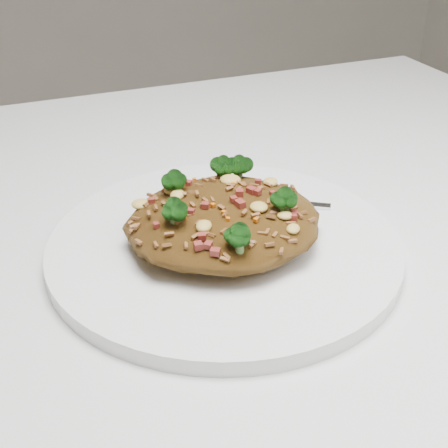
% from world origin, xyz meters
% --- Properties ---
extents(dining_table, '(1.20, 0.80, 0.75)m').
position_xyz_m(dining_table, '(0.00, 0.00, 0.66)').
color(dining_table, silver).
rests_on(dining_table, ground).
extents(plate, '(0.30, 0.30, 0.01)m').
position_xyz_m(plate, '(0.08, -0.06, 0.76)').
color(plate, white).
rests_on(plate, dining_table).
extents(fried_rice, '(0.17, 0.15, 0.06)m').
position_xyz_m(fried_rice, '(0.08, -0.06, 0.79)').
color(fried_rice, brown).
rests_on(fried_rice, plate).
extents(fork, '(0.15, 0.10, 0.00)m').
position_xyz_m(fork, '(0.13, -0.00, 0.77)').
color(fork, silver).
rests_on(fork, plate).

